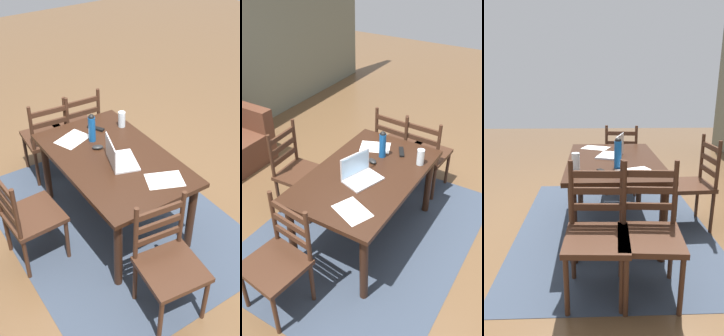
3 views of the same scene
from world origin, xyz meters
TOP-DOWN VIEW (x-y plane):
  - ground_plane at (0.00, 0.00)m, footprint 14.00×14.00m
  - area_rug at (0.00, 0.00)m, footprint 2.54×1.95m
  - dining_table at (0.00, 0.00)m, footprint 1.47×0.90m
  - chair_left_far at (-1.02, 0.18)m, footprint 0.49×0.49m
  - chair_right_near at (1.02, -0.18)m, footprint 0.46×0.46m
  - chair_right_far at (1.02, 0.18)m, footprint 0.47×0.47m
  - chair_far_head at (-0.00, 0.82)m, footprint 0.46×0.46m
  - laptop at (-0.09, 0.01)m, footprint 0.37×0.31m
  - water_bottle at (0.33, 0.02)m, footprint 0.07×0.07m
  - drinking_glass at (0.40, -0.35)m, footprint 0.07×0.07m
  - computer_mouse at (0.19, 0.04)m, footprint 0.10×0.12m
  - tv_remote at (0.49, -0.11)m, footprint 0.17×0.12m
  - paper_stack_left at (0.45, 0.16)m, footprint 0.30×0.35m
  - paper_stack_right at (-0.50, -0.17)m, footprint 0.31×0.35m

SIDE VIEW (x-z plane):
  - ground_plane at x=0.00m, z-range 0.00..0.00m
  - area_rug at x=0.00m, z-range 0.00..0.01m
  - chair_left_far at x=-1.02m, z-range -0.01..0.94m
  - chair_right_near at x=1.02m, z-range -0.01..0.94m
  - chair_right_far at x=1.02m, z-range -0.01..0.94m
  - chair_far_head at x=0.00m, z-range -0.01..0.94m
  - dining_table at x=0.00m, z-range 0.27..1.01m
  - paper_stack_left at x=0.45m, z-range 0.74..0.74m
  - paper_stack_right at x=-0.50m, z-range 0.74..0.74m
  - tv_remote at x=0.49m, z-range 0.74..0.76m
  - computer_mouse at x=0.19m, z-range 0.74..0.77m
  - laptop at x=-0.09m, z-range 0.69..0.91m
  - drinking_glass at x=0.40m, z-range 0.74..0.90m
  - water_bottle at x=0.33m, z-range 0.75..1.02m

